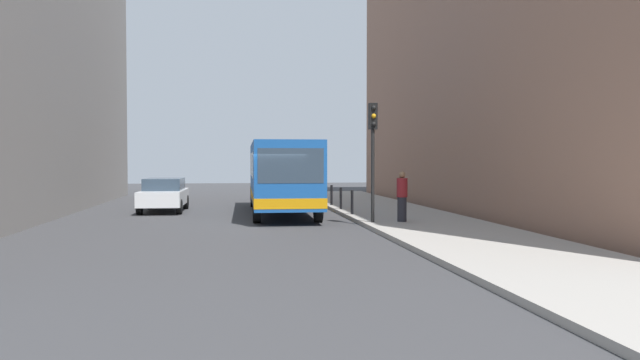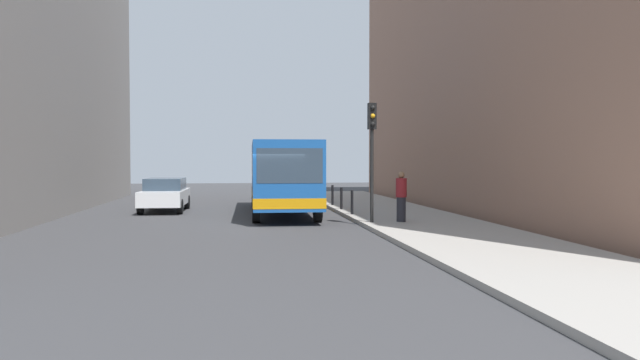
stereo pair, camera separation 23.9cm
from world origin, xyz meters
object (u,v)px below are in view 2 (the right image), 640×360
Objects in this scene: car_behind_bus at (279,186)px; bollard_mid at (341,198)px; bollard_near at (352,202)px; traffic_light at (372,139)px; car_beside_bus at (165,194)px; bus at (282,173)px; bollard_far at (332,195)px; bollard_farthest at (325,192)px; pedestrian_near_signal at (401,197)px.

car_behind_bus is 4.75× the size of bollard_mid.
traffic_light is at bearing -88.21° from bollard_near.
car_beside_bus reaches higher than bollard_near.
bollard_mid is (2.61, -0.01, -1.10)m from bus.
car_beside_bus is 7.74m from bollard_far.
bus is 6.49m from traffic_light.
bollard_mid is 1.00× the size of bollard_farthest.
bollard_far is 2.54m from bollard_farthest.
bollard_near is (-0.10, 3.20, -2.38)m from traffic_light.
bus is 6.86m from pedestrian_near_signal.
bollard_far is at bearing 90.00° from bollard_mid.
bus is 3.81m from bollard_near.
bollard_far and bollard_farthest have the same top height.
pedestrian_near_signal is at bearing -69.77° from bollard_near.
pedestrian_near_signal reaches higher than bollard_mid.
bollard_near is at bearing 91.79° from traffic_light.
bollard_mid is (0.00, 2.54, 0.00)m from bollard_near.
bollard_far is 0.54× the size of pedestrian_near_signal.
bollard_far is at bearing 102.21° from car_behind_bus.
traffic_light is 2.24m from pedestrian_near_signal.
bus is 5.43m from car_beside_bus.
bus is at bearing 115.19° from traffic_light.
bus is 6.33× the size of pedestrian_near_signal.
bollard_farthest is (0.00, 2.54, 0.00)m from bollard_far.
traffic_light is 4.32× the size of bollard_mid.
car_behind_bus is at bearing 99.66° from bollard_near.
bollard_mid and bollard_farthest have the same top height.
car_behind_bus is 9.91m from bollard_mid.
car_behind_bus is 2.58× the size of pedestrian_near_signal.
traffic_light is at bearing -89.31° from bollard_far.
car_beside_bus is 8.77m from bollard_near.
bollard_near is at bearing -90.00° from bollard_farthest.
car_beside_bus is 2.54× the size of pedestrian_near_signal.
bollard_near is at bearing 95.63° from car_behind_bus.
car_behind_bus reaches higher than bollard_near.
car_behind_bus reaches higher than bollard_farthest.
traffic_light is (2.18, -15.44, 2.22)m from car_behind_bus.
pedestrian_near_signal reaches higher than bollard_farthest.
bus is at bearing 135.56° from bollard_near.
pedestrian_near_signal is (1.16, -3.14, 0.40)m from bollard_near.
traffic_light reaches higher than bollard_farthest.
car_behind_bus is 7.45m from bollard_far.
bollard_mid is at bearing 90.00° from bollard_near.
car_beside_bus is at bearing -16.80° from bus.
bus reaches higher than car_behind_bus.
traffic_light is 8.62m from bollard_far.
bus is at bearing 82.87° from car_behind_bus.
car_beside_bus is 1.08× the size of traffic_light.
bollard_near is 0.54× the size of pedestrian_near_signal.
car_beside_bus is at bearing -173.45° from bollard_far.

